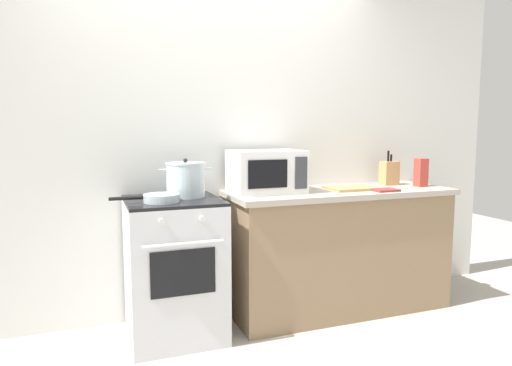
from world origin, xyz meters
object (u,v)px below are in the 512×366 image
(cutting_board, at_px, (351,188))
(oven_mitt, at_px, (385,190))
(frying_pan, at_px, (160,198))
(knife_block, at_px, (389,173))
(microwave, at_px, (266,171))
(stove, at_px, (174,268))
(pasta_box, at_px, (421,172))
(stock_pot, at_px, (186,180))

(cutting_board, height_order, oven_mitt, cutting_board)
(frying_pan, relative_size, knife_block, 1.53)
(microwave, xyz_separation_m, oven_mitt, (0.83, -0.24, -0.14))
(microwave, height_order, cutting_board, microwave)
(stove, relative_size, pasta_box, 4.18)
(microwave, bearing_deg, frying_pan, -166.91)
(stove, relative_size, knife_block, 3.33)
(cutting_board, relative_size, knife_block, 1.30)
(frying_pan, distance_m, microwave, 0.81)
(cutting_board, bearing_deg, knife_block, 17.78)
(stock_pot, relative_size, microwave, 0.69)
(stock_pot, xyz_separation_m, frying_pan, (-0.19, -0.16, -0.09))
(frying_pan, bearing_deg, pasta_box, 2.03)
(frying_pan, bearing_deg, stove, 46.42)
(stove, xyz_separation_m, microwave, (0.68, 0.08, 0.61))
(stove, distance_m, stock_pot, 0.59)
(stove, xyz_separation_m, pasta_box, (1.94, -0.03, 0.57))
(pasta_box, xyz_separation_m, oven_mitt, (-0.43, -0.13, -0.10))
(stove, xyz_separation_m, frying_pan, (-0.10, -0.10, 0.48))
(stock_pot, xyz_separation_m, microwave, (0.58, 0.02, 0.03))
(stock_pot, distance_m, knife_block, 1.67)
(frying_pan, relative_size, microwave, 0.84)
(stove, bearing_deg, oven_mitt, -6.00)
(microwave, relative_size, oven_mitt, 2.78)
(frying_pan, height_order, knife_block, knife_block)
(stove, bearing_deg, cutting_board, 0.05)
(frying_pan, relative_size, oven_mitt, 2.35)
(stock_pot, distance_m, frying_pan, 0.27)
(microwave, bearing_deg, pasta_box, -4.90)
(stock_pot, relative_size, pasta_box, 1.57)
(microwave, xyz_separation_m, pasta_box, (1.26, -0.11, -0.04))
(microwave, bearing_deg, stove, -173.35)
(stove, distance_m, frying_pan, 0.50)
(cutting_board, bearing_deg, microwave, 173.18)
(knife_block, bearing_deg, stove, -175.44)
(cutting_board, distance_m, knife_block, 0.47)
(frying_pan, xyz_separation_m, oven_mitt, (1.61, -0.06, -0.02))
(stove, bearing_deg, knife_block, 4.56)
(pasta_box, bearing_deg, knife_block, 135.09)
(knife_block, bearing_deg, microwave, -176.74)
(frying_pan, xyz_separation_m, cutting_board, (1.43, 0.10, -0.02))
(stock_pot, xyz_separation_m, knife_block, (1.67, 0.08, -0.02))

